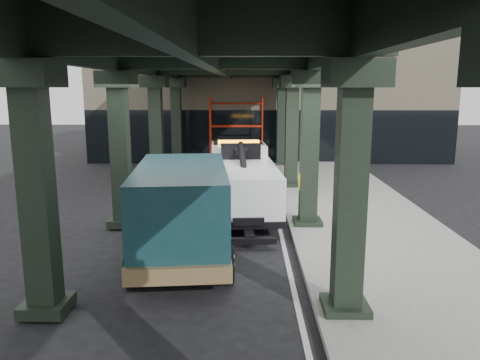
{
  "coord_description": "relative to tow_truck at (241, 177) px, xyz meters",
  "views": [
    {
      "loc": [
        0.64,
        -12.69,
        4.5
      ],
      "look_at": [
        0.42,
        1.43,
        1.7
      ],
      "focal_mm": 35.0,
      "sensor_mm": 36.0,
      "label": 1
    }
  ],
  "objects": [
    {
      "name": "ground",
      "position": [
        -0.41,
        -4.35,
        -1.24
      ],
      "size": [
        90.0,
        90.0,
        0.0
      ],
      "primitive_type": "plane",
      "color": "black",
      "rests_on": "ground"
    },
    {
      "name": "sidewalk",
      "position": [
        4.09,
        -2.35,
        -1.17
      ],
      "size": [
        5.0,
        40.0,
        0.15
      ],
      "primitive_type": "cube",
      "color": "gray",
      "rests_on": "ground"
    },
    {
      "name": "lane_stripe",
      "position": [
        1.29,
        -2.35,
        -1.24
      ],
      "size": [
        0.12,
        38.0,
        0.01
      ],
      "primitive_type": "cube",
      "color": "silver",
      "rests_on": "ground"
    },
    {
      "name": "viaduct",
      "position": [
        -0.81,
        -2.35,
        4.22
      ],
      "size": [
        7.4,
        32.0,
        6.4
      ],
      "color": "black",
      "rests_on": "ground"
    },
    {
      "name": "building",
      "position": [
        1.59,
        15.65,
        2.76
      ],
      "size": [
        22.0,
        10.0,
        8.0
      ],
      "primitive_type": "cube",
      "color": "#C6B793",
      "rests_on": "ground"
    },
    {
      "name": "scaffolding",
      "position": [
        -0.41,
        10.29,
        0.87
      ],
      "size": [
        3.08,
        0.88,
        4.0
      ],
      "color": "red",
      "rests_on": "ground"
    },
    {
      "name": "tow_truck",
      "position": [
        0.0,
        0.0,
        0.0
      ],
      "size": [
        2.73,
        7.9,
        2.55
      ],
      "rotation": [
        0.0,
        0.0,
        0.07
      ],
      "color": "black",
      "rests_on": "ground"
    },
    {
      "name": "towed_van",
      "position": [
        -1.51,
        -4.93,
        0.11
      ],
      "size": [
        2.98,
        6.38,
        2.51
      ],
      "rotation": [
        0.0,
        0.0,
        0.1
      ],
      "color": "#10353C",
      "rests_on": "ground"
    }
  ]
}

